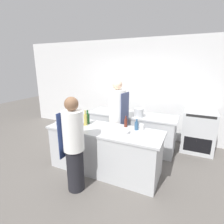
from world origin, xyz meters
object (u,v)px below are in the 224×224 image
(bottle_olive_oil, at_px, (88,118))
(stockpot, at_px, (139,113))
(bottle_wine, at_px, (136,125))
(oven_range, at_px, (198,131))
(bottle_cooking_oil, at_px, (85,119))
(chef_at_stove, at_px, (117,120))
(bottle_vinegar, at_px, (126,122))
(bowl_mixing_large, at_px, (59,123))
(cup, at_px, (141,127))
(chef_at_prep_near, at_px, (74,146))
(bowl_prep_small, at_px, (123,131))

(bottle_olive_oil, bearing_deg, stockpot, 48.16)
(bottle_wine, xyz_separation_m, stockpot, (-0.21, 0.84, 0.02))
(oven_range, bearing_deg, bottle_cooking_oil, -141.41)
(chef_at_stove, distance_m, stockpot, 0.57)
(bottle_vinegar, xyz_separation_m, bowl_mixing_large, (-1.31, -0.46, -0.06))
(cup, bearing_deg, stockpot, 110.34)
(bottle_cooking_oil, distance_m, stockpot, 1.32)
(bottle_wine, bearing_deg, cup, 31.79)
(bowl_mixing_large, relative_size, cup, 1.75)
(chef_at_stove, distance_m, bottle_cooking_oil, 0.77)
(bowl_mixing_large, bearing_deg, chef_at_prep_near, -35.07)
(oven_range, distance_m, bottle_cooking_oil, 2.79)
(bowl_prep_small, relative_size, stockpot, 1.10)
(bottle_cooking_oil, bearing_deg, bowl_mixing_large, -160.33)
(bottle_cooking_oil, relative_size, cup, 3.13)
(oven_range, relative_size, bowl_mixing_large, 5.76)
(oven_range, height_order, bowl_mixing_large, oven_range)
(chef_at_prep_near, xyz_separation_m, bowl_mixing_large, (-0.78, 0.55, 0.10))
(chef_at_prep_near, bearing_deg, stockpot, -15.06)
(chef_at_prep_near, distance_m, stockpot, 1.88)
(oven_range, distance_m, bowl_mixing_large, 3.31)
(chef_at_prep_near, height_order, stockpot, chef_at_prep_near)
(chef_at_prep_near, xyz_separation_m, stockpot, (0.56, 1.79, 0.17))
(chef_at_stove, xyz_separation_m, bowl_mixing_large, (-0.97, -0.82, 0.03))
(chef_at_stove, distance_m, cup, 0.76)
(stockpot, bearing_deg, chef_at_prep_near, -107.31)
(bottle_vinegar, relative_size, bottle_cooking_oil, 0.70)
(chef_at_stove, distance_m, bowl_mixing_large, 1.27)
(cup, bearing_deg, bottle_olive_oil, -172.93)
(oven_range, height_order, bowl_prep_small, oven_range)
(bottle_olive_oil, bearing_deg, bottle_cooking_oil, -79.09)
(bottle_wine, bearing_deg, chef_at_prep_near, -129.00)
(bottle_vinegar, relative_size, bowl_mixing_large, 1.25)
(bottle_olive_oil, height_order, bowl_mixing_large, bottle_olive_oil)
(chef_at_stove, bearing_deg, oven_range, 130.32)
(oven_range, relative_size, chef_at_prep_near, 0.62)
(oven_range, xyz_separation_m, stockpot, (-1.34, -0.67, 0.49))
(oven_range, relative_size, stockpot, 4.53)
(bottle_olive_oil, height_order, bottle_wine, bottle_olive_oil)
(bottle_olive_oil, height_order, bottle_vinegar, bottle_olive_oil)
(bottle_olive_oil, xyz_separation_m, bowl_prep_small, (0.86, -0.17, -0.09))
(chef_at_prep_near, relative_size, chef_at_stove, 0.92)
(cup, bearing_deg, bowl_prep_small, -129.78)
(chef_at_prep_near, distance_m, bottle_vinegar, 1.15)
(chef_at_prep_near, height_order, bottle_vinegar, chef_at_prep_near)
(bottle_olive_oil, distance_m, bottle_cooking_oil, 0.12)
(oven_range, distance_m, chef_at_stove, 2.06)
(oven_range, height_order, stockpot, stockpot)
(chef_at_stove, height_order, bottle_olive_oil, chef_at_stove)
(oven_range, relative_size, bowl_prep_small, 4.12)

